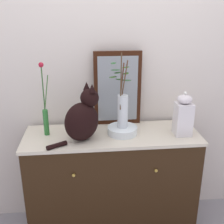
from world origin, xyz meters
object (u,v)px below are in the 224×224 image
at_px(vase_slim_green, 45,113).
at_px(bowl_porcelain, 122,130).
at_px(cat_sitting, 83,118).
at_px(jar_lidded_porcelain, 183,116).
at_px(sideboard, 112,183).
at_px(mirror_leaning, 118,89).
at_px(vase_glass_clear, 122,108).

relative_size(vase_slim_green, bowl_porcelain, 2.43).
bearing_deg(cat_sitting, jar_lidded_porcelain, 1.33).
distance_m(sideboard, jar_lidded_porcelain, 0.80).
bearing_deg(jar_lidded_porcelain, mirror_leaning, 150.24).
distance_m(vase_slim_green, jar_lidded_porcelain, 1.03).
bearing_deg(bowl_porcelain, cat_sitting, -166.37).
xyz_separation_m(cat_sitting, jar_lidded_porcelain, (0.75, 0.02, -0.02)).
relative_size(cat_sitting, vase_glass_clear, 0.75).
xyz_separation_m(cat_sitting, vase_glass_clear, (0.30, 0.07, 0.04)).
relative_size(sideboard, bowl_porcelain, 5.90).
bearing_deg(jar_lidded_porcelain, vase_slim_green, 174.44).
relative_size(cat_sitting, jar_lidded_porcelain, 1.24).
bearing_deg(mirror_leaning, bowl_porcelain, -86.20).
bearing_deg(bowl_porcelain, mirror_leaning, 93.80).
height_order(mirror_leaning, cat_sitting, mirror_leaning).
bearing_deg(jar_lidded_porcelain, vase_glass_clear, 172.78).
bearing_deg(bowl_porcelain, jar_lidded_porcelain, -6.94).
height_order(bowl_porcelain, vase_glass_clear, vase_glass_clear).
bearing_deg(mirror_leaning, vase_glass_clear, -86.62).
distance_m(mirror_leaning, jar_lidded_porcelain, 0.55).
xyz_separation_m(sideboard, bowl_porcelain, (0.08, -0.00, 0.47)).
height_order(cat_sitting, bowl_porcelain, cat_sitting).
height_order(cat_sitting, jar_lidded_porcelain, cat_sitting).
xyz_separation_m(bowl_porcelain, jar_lidded_porcelain, (0.45, -0.05, 0.12)).
xyz_separation_m(sideboard, vase_slim_green, (-0.49, 0.04, 0.61)).
bearing_deg(vase_glass_clear, sideboard, -179.22).
relative_size(bowl_porcelain, vase_glass_clear, 0.41).
bearing_deg(vase_glass_clear, mirror_leaning, 93.38).
relative_size(mirror_leaning, cat_sitting, 1.43).
height_order(cat_sitting, vase_glass_clear, vase_glass_clear).
distance_m(sideboard, bowl_porcelain, 0.48).
bearing_deg(vase_slim_green, vase_glass_clear, -4.23).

